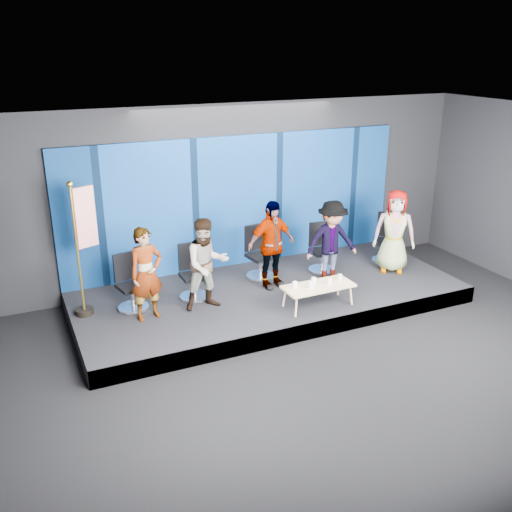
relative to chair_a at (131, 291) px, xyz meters
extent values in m
plane|color=black|center=(2.48, -2.76, -0.61)|extent=(10.00, 10.00, 0.00)
cube|color=black|center=(2.48, 1.24, 1.14)|extent=(10.00, 0.02, 3.50)
cube|color=black|center=(2.48, -2.76, 2.89)|extent=(10.00, 8.00, 0.02)
cube|color=black|center=(2.48, -0.26, -0.46)|extent=(7.00, 3.00, 0.30)
cube|color=#06244E|center=(2.48, 1.19, 0.99)|extent=(7.00, 0.08, 2.60)
cylinder|color=silver|center=(0.01, -0.05, -0.29)|extent=(0.64, 0.64, 0.05)
cylinder|color=silver|center=(0.01, -0.05, -0.08)|extent=(0.06, 0.06, 0.36)
cube|color=black|center=(0.01, -0.05, 0.10)|extent=(0.51, 0.51, 0.06)
cube|color=black|center=(-0.04, 0.16, 0.40)|extent=(0.40, 0.13, 0.49)
imported|color=black|center=(0.18, -0.47, 0.46)|extent=(0.63, 0.48, 1.55)
cylinder|color=silver|center=(1.11, -0.06, -0.29)|extent=(0.55, 0.55, 0.05)
cylinder|color=silver|center=(1.11, -0.06, -0.08)|extent=(0.06, 0.06, 0.37)
cube|color=black|center=(1.11, -0.06, 0.11)|extent=(0.44, 0.44, 0.06)
cube|color=black|center=(1.11, 0.16, 0.41)|extent=(0.40, 0.05, 0.50)
imported|color=black|center=(1.19, -0.50, 0.47)|extent=(0.77, 0.60, 1.58)
cylinder|color=silver|center=(2.56, 0.31, -0.29)|extent=(0.64, 0.64, 0.06)
cylinder|color=silver|center=(2.56, 0.31, -0.07)|extent=(0.07, 0.07, 0.38)
cube|color=black|center=(2.56, 0.31, 0.12)|extent=(0.51, 0.51, 0.07)
cube|color=black|center=(2.53, 0.54, 0.43)|extent=(0.42, 0.10, 0.52)
imported|color=black|center=(2.56, -0.14, 0.50)|extent=(1.00, 0.52, 1.63)
cylinder|color=silver|center=(3.80, 0.10, -0.29)|extent=(0.59, 0.59, 0.05)
cylinder|color=silver|center=(3.80, 0.10, -0.08)|extent=(0.06, 0.06, 0.36)
cube|color=black|center=(3.80, 0.10, 0.10)|extent=(0.48, 0.48, 0.06)
cube|color=black|center=(3.82, 0.32, 0.40)|extent=(0.40, 0.09, 0.50)
imported|color=black|center=(3.72, -0.34, 0.46)|extent=(1.06, 0.68, 1.56)
cylinder|color=silver|center=(5.26, 0.00, -0.29)|extent=(0.79, 0.79, 0.06)
cylinder|color=silver|center=(5.26, 0.00, -0.07)|extent=(0.07, 0.07, 0.38)
cube|color=black|center=(5.26, 0.00, 0.12)|extent=(0.63, 0.63, 0.07)
cube|color=black|center=(5.39, 0.19, 0.43)|extent=(0.37, 0.27, 0.52)
imported|color=black|center=(5.09, -0.42, 0.50)|extent=(0.95, 0.88, 1.63)
cube|color=tan|center=(2.93, -1.22, 0.04)|extent=(1.24, 0.54, 0.04)
cylinder|color=tan|center=(2.40, -1.43, -0.14)|extent=(0.03, 0.03, 0.34)
cylinder|color=tan|center=(2.39, -1.03, -0.14)|extent=(0.03, 0.03, 0.34)
cylinder|color=tan|center=(3.48, -1.42, -0.14)|extent=(0.03, 0.03, 0.34)
cylinder|color=tan|center=(3.47, -1.01, -0.14)|extent=(0.03, 0.03, 0.34)
cylinder|color=white|center=(2.53, -1.14, 0.12)|extent=(0.09, 0.09, 0.10)
cylinder|color=white|center=(2.77, -1.26, 0.12)|extent=(0.09, 0.09, 0.10)
cylinder|color=white|center=(2.90, -1.12, 0.11)|extent=(0.09, 0.09, 0.10)
cylinder|color=white|center=(3.14, -1.25, 0.11)|extent=(0.08, 0.08, 0.10)
cylinder|color=white|center=(3.40, -1.16, 0.11)|extent=(0.08, 0.08, 0.09)
cylinder|color=black|center=(-0.77, 0.11, -0.27)|extent=(0.30, 0.30, 0.09)
cylinder|color=gold|center=(-0.77, 0.11, 0.82)|extent=(0.04, 0.04, 2.07)
sphere|color=gold|center=(-0.77, 0.11, 1.90)|extent=(0.10, 0.10, 0.10)
cube|color=#B41419|center=(-0.59, 0.16, 1.33)|extent=(0.35, 0.19, 0.99)
camera|label=1|loc=(-1.72, -8.87, 3.94)|focal=40.00mm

